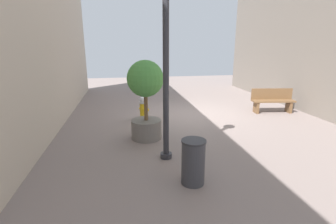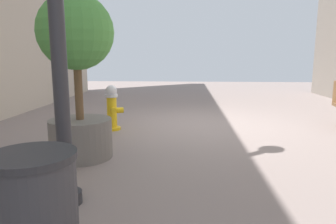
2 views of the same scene
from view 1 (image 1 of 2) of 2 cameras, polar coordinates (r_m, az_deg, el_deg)
name	(u,v)px [view 1 (image 1 of 2)]	position (r m, az deg, el deg)	size (l,w,h in m)	color
ground_plane	(190,114)	(9.85, 5.00, -0.50)	(23.40, 23.40, 0.00)	gray
fire_hydrant	(143,109)	(8.90, -5.79, 0.69)	(0.39, 0.41, 0.88)	gold
bench_near	(272,100)	(10.85, 22.77, 2.51)	(1.71, 0.66, 0.95)	brown
planter_tree	(146,94)	(7.04, -5.14, 4.22)	(1.02, 1.02, 2.26)	slate
street_lamp	(166,48)	(5.56, -0.49, 14.40)	(0.36, 0.36, 4.20)	#2D2D33
trash_bin	(193,162)	(4.97, 5.78, -11.27)	(0.48, 0.48, 0.91)	#38383D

